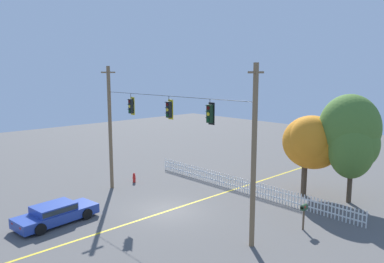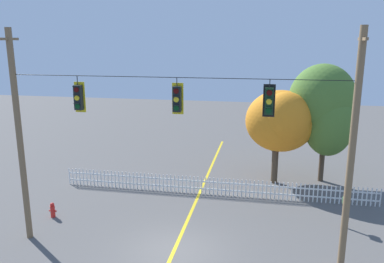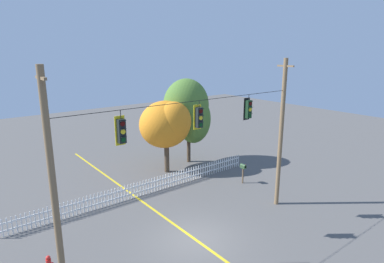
{
  "view_description": "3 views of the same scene",
  "coord_description": "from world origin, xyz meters",
  "px_view_note": "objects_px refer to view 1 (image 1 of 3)",
  "views": [
    {
      "loc": [
        17.29,
        -14.19,
        8.52
      ],
      "look_at": [
        0.93,
        1.19,
        4.99
      ],
      "focal_mm": 35.18,
      "sensor_mm": 36.0,
      "label": 1
    },
    {
      "loc": [
        3.43,
        -13.92,
        8.5
      ],
      "look_at": [
        0.45,
        1.71,
        4.71
      ],
      "focal_mm": 36.18,
      "sensor_mm": 36.0,
      "label": 2
    },
    {
      "loc": [
        -9.27,
        -11.64,
        9.44
      ],
      "look_at": [
        0.79,
        1.29,
        5.32
      ],
      "focal_mm": 30.63,
      "sensor_mm": 36.0,
      "label": 3
    }
  ],
  "objects_px": {
    "autumn_maple_mid": "(351,137)",
    "fire_hydrant": "(134,178)",
    "traffic_signal_northbound_primary": "(210,114)",
    "autumn_maple_near_fence": "(311,142)",
    "parked_car": "(56,213)",
    "traffic_signal_westbound_side": "(169,110)",
    "traffic_signal_southbound_primary": "(131,106)",
    "roadside_mailbox": "(304,209)"
  },
  "relations": [
    {
      "from": "autumn_maple_mid",
      "to": "fire_hydrant",
      "type": "bearing_deg",
      "value": -150.91
    },
    {
      "from": "traffic_signal_northbound_primary",
      "to": "autumn_maple_mid",
      "type": "distance_m",
      "value": 10.32
    },
    {
      "from": "autumn_maple_near_fence",
      "to": "parked_car",
      "type": "distance_m",
      "value": 17.0
    },
    {
      "from": "traffic_signal_westbound_side",
      "to": "traffic_signal_northbound_primary",
      "type": "relative_size",
      "value": 1.01
    },
    {
      "from": "parked_car",
      "to": "fire_hydrant",
      "type": "relative_size",
      "value": 6.36
    },
    {
      "from": "traffic_signal_southbound_primary",
      "to": "autumn_maple_near_fence",
      "type": "distance_m",
      "value": 12.51
    },
    {
      "from": "traffic_signal_southbound_primary",
      "to": "traffic_signal_westbound_side",
      "type": "distance_m",
      "value": 3.96
    },
    {
      "from": "parked_car",
      "to": "roadside_mailbox",
      "type": "distance_m",
      "value": 13.9
    },
    {
      "from": "fire_hydrant",
      "to": "traffic_signal_northbound_primary",
      "type": "bearing_deg",
      "value": -11.2
    },
    {
      "from": "autumn_maple_near_fence",
      "to": "autumn_maple_mid",
      "type": "bearing_deg",
      "value": 10.05
    },
    {
      "from": "fire_hydrant",
      "to": "roadside_mailbox",
      "type": "xyz_separation_m",
      "value": [
        13.83,
        1.58,
        0.82
      ]
    },
    {
      "from": "traffic_signal_westbound_side",
      "to": "autumn_maple_mid",
      "type": "xyz_separation_m",
      "value": [
        6.78,
        9.55,
        -1.91
      ]
    },
    {
      "from": "traffic_signal_southbound_primary",
      "to": "fire_hydrant",
      "type": "xyz_separation_m",
      "value": [
        -2.82,
        2.01,
        -5.93
      ]
    },
    {
      "from": "traffic_signal_southbound_primary",
      "to": "traffic_signal_westbound_side",
      "type": "relative_size",
      "value": 1.04
    },
    {
      "from": "traffic_signal_southbound_primary",
      "to": "autumn_maple_near_fence",
      "type": "xyz_separation_m",
      "value": [
        8.22,
        9.1,
        -2.47
      ]
    },
    {
      "from": "autumn_maple_near_fence",
      "to": "fire_hydrant",
      "type": "bearing_deg",
      "value": -147.25
    },
    {
      "from": "traffic_signal_northbound_primary",
      "to": "roadside_mailbox",
      "type": "xyz_separation_m",
      "value": [
        3.68,
        3.59,
        -5.18
      ]
    },
    {
      "from": "traffic_signal_westbound_side",
      "to": "autumn_maple_near_fence",
      "type": "height_order",
      "value": "traffic_signal_westbound_side"
    },
    {
      "from": "autumn_maple_near_fence",
      "to": "fire_hydrant",
      "type": "xyz_separation_m",
      "value": [
        -11.03,
        -7.09,
        -3.46
      ]
    },
    {
      "from": "traffic_signal_northbound_primary",
      "to": "autumn_maple_near_fence",
      "type": "xyz_separation_m",
      "value": [
        0.89,
        9.1,
        -2.54
      ]
    },
    {
      "from": "traffic_signal_southbound_primary",
      "to": "traffic_signal_northbound_primary",
      "type": "relative_size",
      "value": 1.06
    },
    {
      "from": "traffic_signal_northbound_primary",
      "to": "autumn_maple_mid",
      "type": "height_order",
      "value": "autumn_maple_mid"
    },
    {
      "from": "autumn_maple_mid",
      "to": "fire_hydrant",
      "type": "xyz_separation_m",
      "value": [
        -13.56,
        -7.54,
        -4.07
      ]
    },
    {
      "from": "traffic_signal_northbound_primary",
      "to": "traffic_signal_westbound_side",
      "type": "bearing_deg",
      "value": -180.0
    },
    {
      "from": "autumn_maple_near_fence",
      "to": "traffic_signal_westbound_side",
      "type": "bearing_deg",
      "value": -115.06
    },
    {
      "from": "fire_hydrant",
      "to": "traffic_signal_southbound_primary",
      "type": "bearing_deg",
      "value": -35.48
    },
    {
      "from": "parked_car",
      "to": "traffic_signal_southbound_primary",
      "type": "bearing_deg",
      "value": 98.23
    },
    {
      "from": "traffic_signal_southbound_primary",
      "to": "autumn_maple_near_fence",
      "type": "relative_size",
      "value": 0.26
    },
    {
      "from": "autumn_maple_mid",
      "to": "parked_car",
      "type": "relative_size",
      "value": 1.5
    },
    {
      "from": "traffic_signal_westbound_side",
      "to": "parked_car",
      "type": "height_order",
      "value": "traffic_signal_westbound_side"
    },
    {
      "from": "traffic_signal_westbound_side",
      "to": "fire_hydrant",
      "type": "bearing_deg",
      "value": 163.5
    },
    {
      "from": "traffic_signal_northbound_primary",
      "to": "autumn_maple_near_fence",
      "type": "height_order",
      "value": "traffic_signal_northbound_primary"
    },
    {
      "from": "roadside_mailbox",
      "to": "autumn_maple_mid",
      "type": "bearing_deg",
      "value": 92.58
    },
    {
      "from": "traffic_signal_southbound_primary",
      "to": "traffic_signal_northbound_primary",
      "type": "height_order",
      "value": "same"
    },
    {
      "from": "autumn_maple_near_fence",
      "to": "traffic_signal_northbound_primary",
      "type": "bearing_deg",
      "value": -95.58
    },
    {
      "from": "parked_car",
      "to": "traffic_signal_westbound_side",
      "type": "bearing_deg",
      "value": 62.14
    },
    {
      "from": "traffic_signal_southbound_primary",
      "to": "autumn_maple_mid",
      "type": "relative_size",
      "value": 0.2
    },
    {
      "from": "traffic_signal_northbound_primary",
      "to": "parked_car",
      "type": "relative_size",
      "value": 0.29
    },
    {
      "from": "roadside_mailbox",
      "to": "traffic_signal_westbound_side",
      "type": "bearing_deg",
      "value": -153.02
    },
    {
      "from": "traffic_signal_westbound_side",
      "to": "roadside_mailbox",
      "type": "relative_size",
      "value": 0.96
    },
    {
      "from": "traffic_signal_southbound_primary",
      "to": "fire_hydrant",
      "type": "height_order",
      "value": "traffic_signal_southbound_primary"
    },
    {
      "from": "traffic_signal_westbound_side",
      "to": "autumn_maple_mid",
      "type": "bearing_deg",
      "value": 54.62
    }
  ]
}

